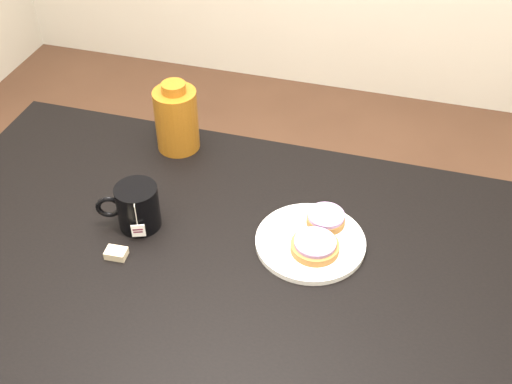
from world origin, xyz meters
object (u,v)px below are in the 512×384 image
plate (310,241)px  bagel_back (326,218)px  bagel_front (315,246)px  bagel_package (177,119)px  teabag_pouch (116,253)px  mug (137,207)px  table (214,285)px

plate → bagel_back: bearing=72.0°
bagel_front → bagel_package: 0.51m
bagel_package → bagel_back: bearing=-24.6°
bagel_back → teabag_pouch: 0.47m
plate → mug: mug is taller
bagel_back → mug: bearing=-165.3°
mug → bagel_package: bagel_package is taller
mug → teabag_pouch: 0.12m
table → teabag_pouch: (-0.20, -0.05, 0.09)m
table → bagel_back: (0.21, 0.16, 0.11)m
bagel_package → plate: bearing=-32.4°
teabag_pouch → bagel_back: bearing=27.3°
bagel_front → teabag_pouch: 0.43m
bagel_back → bagel_front: size_ratio=0.92×
plate → mug: 0.39m
plate → bagel_front: 0.04m
table → bagel_back: bagel_back is taller
table → bagel_front: 0.24m
teabag_pouch → bagel_package: 0.42m
plate → bagel_package: bearing=147.6°
bagel_back → bagel_package: bagel_package is taller
plate → teabag_pouch: (-0.39, -0.15, -0.00)m
table → plate: plate is taller
mug → teabag_pouch: mug is taller
table → bagel_package: 0.45m
mug → bagel_package: size_ratio=0.79×
plate → bagel_package: bagel_package is taller
bagel_front → mug: (-0.40, -0.02, 0.03)m
mug → table: bearing=-38.3°
teabag_pouch → bagel_package: bearing=92.1°
plate → mug: (-0.39, -0.04, 0.04)m
bagel_back → mug: size_ratio=0.71×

